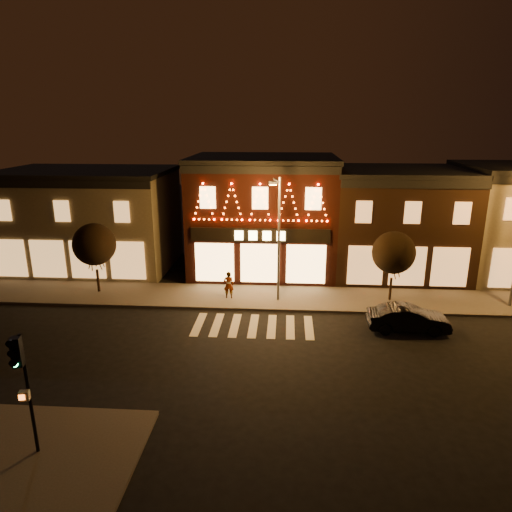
# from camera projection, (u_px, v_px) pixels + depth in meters

# --- Properties ---
(ground) EXTENTS (120.00, 120.00, 0.00)m
(ground) POSITION_uv_depth(u_px,v_px,m) (247.00, 363.00, 20.99)
(ground) COLOR black
(ground) RESTS_ON ground
(sidewalk_far) EXTENTS (44.00, 4.00, 0.15)m
(sidewalk_far) POSITION_uv_depth(u_px,v_px,m) (290.00, 298.00, 28.49)
(sidewalk_far) COLOR #47423D
(sidewalk_far) RESTS_ON ground
(sidewalk_near) EXTENTS (7.00, 7.00, 0.15)m
(sidewalk_near) POSITION_uv_depth(u_px,v_px,m) (18.00, 477.00, 14.22)
(sidewalk_near) COLOR #47423D
(sidewalk_near) RESTS_ON ground
(building_left) EXTENTS (12.20, 8.28, 7.30)m
(building_left) POSITION_uv_depth(u_px,v_px,m) (90.00, 218.00, 34.17)
(building_left) COLOR #655D47
(building_left) RESTS_ON ground
(building_pulp) EXTENTS (10.20, 8.34, 8.30)m
(building_pulp) POSITION_uv_depth(u_px,v_px,m) (263.00, 214.00, 33.17)
(building_pulp) COLOR black
(building_pulp) RESTS_ON ground
(building_right_a) EXTENTS (9.20, 8.28, 7.50)m
(building_right_a) POSITION_uv_depth(u_px,v_px,m) (396.00, 221.00, 32.68)
(building_right_a) COLOR black
(building_right_a) RESTS_ON ground
(traffic_signal_near) EXTENTS (0.35, 0.45, 4.27)m
(traffic_signal_near) POSITION_uv_depth(u_px,v_px,m) (22.00, 373.00, 14.24)
(traffic_signal_near) COLOR black
(traffic_signal_near) RESTS_ON sidewalk_near
(streetlamp_mid) EXTENTS (0.67, 1.71, 7.46)m
(streetlamp_mid) POSITION_uv_depth(u_px,v_px,m) (278.00, 231.00, 26.63)
(streetlamp_mid) COLOR #59595E
(streetlamp_mid) RESTS_ON sidewalk_far
(tree_left) EXTENTS (2.66, 2.66, 4.44)m
(tree_left) POSITION_uv_depth(u_px,v_px,m) (94.00, 244.00, 28.56)
(tree_left) COLOR black
(tree_left) RESTS_ON sidewalk_far
(tree_right) EXTENTS (2.55, 2.55, 4.27)m
(tree_right) POSITION_uv_depth(u_px,v_px,m) (394.00, 253.00, 27.23)
(tree_right) COLOR black
(tree_right) RESTS_ON sidewalk_far
(dark_sedan) EXTENTS (4.21, 1.51, 1.38)m
(dark_sedan) POSITION_uv_depth(u_px,v_px,m) (408.00, 319.00, 24.05)
(dark_sedan) COLOR black
(dark_sedan) RESTS_ON ground
(pedestrian) EXTENTS (0.63, 0.42, 1.70)m
(pedestrian) POSITION_uv_depth(u_px,v_px,m) (229.00, 285.00, 28.10)
(pedestrian) COLOR gray
(pedestrian) RESTS_ON sidewalk_far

